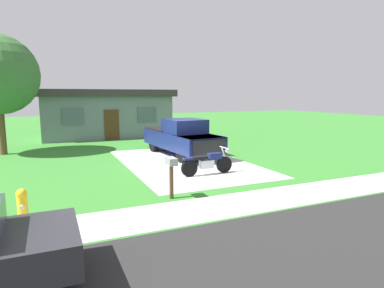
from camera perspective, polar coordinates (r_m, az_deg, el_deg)
name	(u,v)px	position (r m, az deg, el deg)	size (l,w,h in m)	color
ground_plane	(185,162)	(15.23, -1.31, -3.23)	(80.00, 80.00, 0.00)	#347C2C
driveway_pad	(185,162)	(15.23, -1.31, -3.22)	(5.37, 8.83, 0.01)	beige
sidewalk_strip	(261,200)	(10.13, 11.93, -9.50)	(36.00, 1.80, 0.01)	silver
motorcycle	(208,163)	(12.87, 2.74, -3.29)	(2.21, 0.70, 1.09)	black
pickup_truck	(181,137)	(17.04, -2.01, 1.27)	(2.48, 5.77, 1.90)	black
fire_hydrant	(22,206)	(9.08, -27.47, -9.62)	(0.32, 0.40, 0.87)	yellow
mailbox	(171,167)	(9.81, -3.64, -4.01)	(0.26, 0.48, 1.26)	#4C3823
neighbor_house	(106,113)	(25.79, -14.85, 5.32)	(9.60, 5.60, 3.50)	slate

